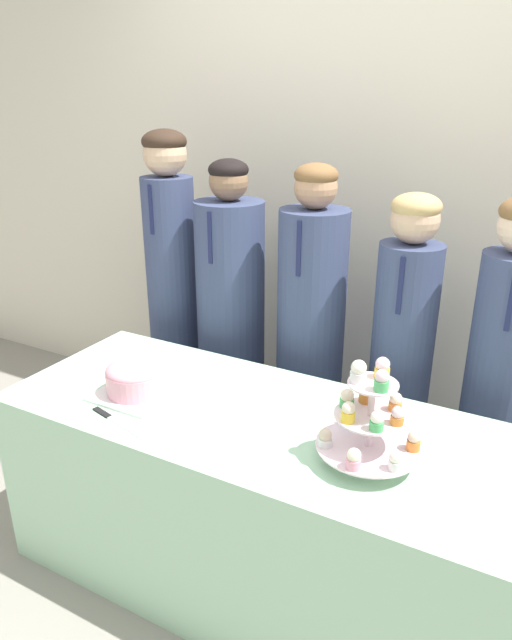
{
  "coord_description": "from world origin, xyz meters",
  "views": [
    {
      "loc": [
        0.82,
        -1.13,
        1.73
      ],
      "look_at": [
        -0.01,
        0.39,
        1.05
      ],
      "focal_mm": 32.0,
      "sensor_mm": 36.0,
      "label": 1
    }
  ],
  "objects_px": {
    "student_4": "(498,390)",
    "student_2": "(310,347)",
    "cupcake_stand": "(370,418)",
    "student_0": "(173,300)",
    "round_cake": "(135,377)",
    "cake_knife": "(110,418)",
    "student_1": "(231,332)",
    "student_3": "(400,371)"
  },
  "relations": [
    {
      "from": "student_4",
      "to": "round_cake",
      "type": "bearing_deg",
      "value": -148.34
    },
    {
      "from": "cake_knife",
      "to": "cupcake_stand",
      "type": "height_order",
      "value": "cupcake_stand"
    },
    {
      "from": "student_4",
      "to": "cake_knife",
      "type": "bearing_deg",
      "value": -141.5
    },
    {
      "from": "student_0",
      "to": "cupcake_stand",
      "type": "bearing_deg",
      "value": -29.85
    },
    {
      "from": "cupcake_stand",
      "to": "student_2",
      "type": "distance_m",
      "value": 0.87
    },
    {
      "from": "student_0",
      "to": "student_4",
      "type": "bearing_deg",
      "value": -0.0
    },
    {
      "from": "round_cake",
      "to": "cake_knife",
      "type": "distance_m",
      "value": 0.19
    },
    {
      "from": "cupcake_stand",
      "to": "student_2",
      "type": "height_order",
      "value": "student_2"
    },
    {
      "from": "student_1",
      "to": "round_cake",
      "type": "bearing_deg",
      "value": -88.04
    },
    {
      "from": "round_cake",
      "to": "student_0",
      "type": "height_order",
      "value": "student_0"
    },
    {
      "from": "cupcake_stand",
      "to": "student_4",
      "type": "height_order",
      "value": "student_4"
    },
    {
      "from": "student_0",
      "to": "student_2",
      "type": "distance_m",
      "value": 0.74
    },
    {
      "from": "cake_knife",
      "to": "student_4",
      "type": "height_order",
      "value": "student_4"
    },
    {
      "from": "cupcake_stand",
      "to": "student_1",
      "type": "xyz_separation_m",
      "value": [
        -0.89,
        0.7,
        -0.17
      ]
    },
    {
      "from": "cake_knife",
      "to": "student_0",
      "type": "relative_size",
      "value": 0.17
    },
    {
      "from": "round_cake",
      "to": "student_0",
      "type": "bearing_deg",
      "value": 116.49
    },
    {
      "from": "student_2",
      "to": "student_3",
      "type": "xyz_separation_m",
      "value": [
        0.4,
        -0.0,
        -0.02
      ]
    },
    {
      "from": "cupcake_stand",
      "to": "student_1",
      "type": "bearing_deg",
      "value": 141.82
    },
    {
      "from": "student_1",
      "to": "cupcake_stand",
      "type": "bearing_deg",
      "value": -38.18
    },
    {
      "from": "student_2",
      "to": "student_4",
      "type": "height_order",
      "value": "student_2"
    },
    {
      "from": "cake_knife",
      "to": "student_4",
      "type": "distance_m",
      "value": 1.43
    },
    {
      "from": "round_cake",
      "to": "cupcake_stand",
      "type": "relative_size",
      "value": 0.82
    },
    {
      "from": "student_1",
      "to": "student_2",
      "type": "bearing_deg",
      "value": -0.0
    },
    {
      "from": "student_4",
      "to": "student_2",
      "type": "bearing_deg",
      "value": 180.0
    },
    {
      "from": "cake_knife",
      "to": "student_2",
      "type": "height_order",
      "value": "student_2"
    },
    {
      "from": "round_cake",
      "to": "student_2",
      "type": "bearing_deg",
      "value": 62.01
    },
    {
      "from": "round_cake",
      "to": "student_1",
      "type": "distance_m",
      "value": 0.72
    },
    {
      "from": "cupcake_stand",
      "to": "student_1",
      "type": "relative_size",
      "value": 0.22
    },
    {
      "from": "student_1",
      "to": "student_2",
      "type": "xyz_separation_m",
      "value": [
        0.4,
        -0.0,
        0.01
      ]
    },
    {
      "from": "cupcake_stand",
      "to": "student_4",
      "type": "relative_size",
      "value": 0.23
    },
    {
      "from": "round_cake",
      "to": "student_4",
      "type": "bearing_deg",
      "value": 31.66
    },
    {
      "from": "cake_knife",
      "to": "student_3",
      "type": "height_order",
      "value": "student_3"
    },
    {
      "from": "cake_knife",
      "to": "student_2",
      "type": "bearing_deg",
      "value": 82.86
    },
    {
      "from": "cupcake_stand",
      "to": "student_3",
      "type": "distance_m",
      "value": 0.73
    },
    {
      "from": "student_0",
      "to": "student_2",
      "type": "relative_size",
      "value": 1.07
    },
    {
      "from": "student_0",
      "to": "cake_knife",
      "type": "bearing_deg",
      "value": -66.36
    },
    {
      "from": "round_cake",
      "to": "student_4",
      "type": "xyz_separation_m",
      "value": [
        1.15,
        0.71,
        -0.09
      ]
    },
    {
      "from": "student_0",
      "to": "student_4",
      "type": "height_order",
      "value": "student_0"
    },
    {
      "from": "student_4",
      "to": "student_0",
      "type": "bearing_deg",
      "value": 180.0
    },
    {
      "from": "student_0",
      "to": "student_2",
      "type": "xyz_separation_m",
      "value": [
        0.73,
        0.0,
        -0.09
      ]
    },
    {
      "from": "round_cake",
      "to": "cupcake_stand",
      "type": "distance_m",
      "value": 0.87
    },
    {
      "from": "cupcake_stand",
      "to": "student_0",
      "type": "bearing_deg",
      "value": 150.15
    }
  ]
}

